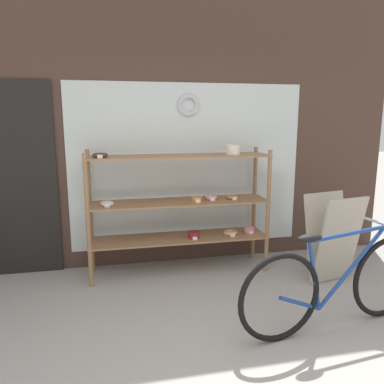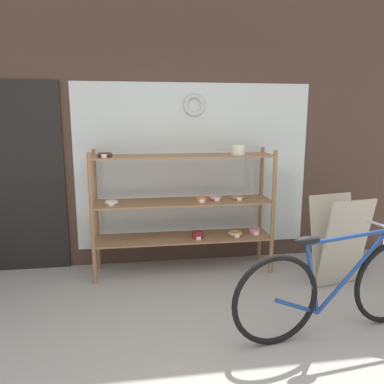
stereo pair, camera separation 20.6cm
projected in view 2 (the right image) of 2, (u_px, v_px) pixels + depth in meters
storefront_facade at (173, 110)px, 4.27m from camera, size 5.50×0.13×3.70m
display_case at (187, 200)px, 4.11m from camera, size 1.96×0.46×1.42m
bicycle at (336, 288)px, 2.96m from camera, size 1.78×0.46×0.85m
sandwich_board at (339, 241)px, 3.82m from camera, size 0.59×0.48×0.93m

